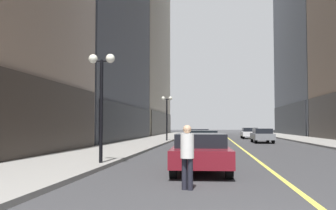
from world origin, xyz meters
name	(u,v)px	position (x,y,z in m)	size (l,w,h in m)	color
ground_plane	(232,141)	(0.00, 35.00, 0.00)	(200.00, 200.00, 0.00)	#38383A
sidewalk_left	(153,140)	(-8.25, 35.00, 0.07)	(4.50, 78.00, 0.15)	gray
sidewalk_right	(315,141)	(8.25, 35.00, 0.07)	(4.50, 78.00, 0.15)	gray
lane_centre_stripe	(232,141)	(0.00, 35.00, 0.00)	(0.16, 70.00, 0.01)	#E5D64C
building_left_mid	(86,2)	(-15.48, 34.50, 14.99)	(10.16, 24.00, 30.12)	#4C515B
building_left_far	(131,45)	(-16.02, 60.00, 15.76)	(11.25, 26.00, 31.66)	#B7AD99
car_maroon	(201,151)	(-2.48, 8.59, 0.72)	(2.09, 4.76, 1.32)	maroon
car_green	(203,141)	(-2.57, 17.02, 0.72)	(1.85, 4.07, 1.32)	#196038
car_blue	(199,137)	(-3.08, 24.66, 0.72)	(1.86, 4.20, 1.32)	navy
car_grey	(262,135)	(2.55, 31.16, 0.72)	(1.73, 4.64, 1.32)	slate
car_white	(250,133)	(2.50, 42.09, 0.72)	(1.94, 4.30, 1.32)	silver
pedestrian_in_white_shirt	(187,152)	(-2.70, 4.86, 0.94)	(0.45, 0.45, 1.62)	black
street_lamp_left_near	(101,84)	(-6.40, 9.84, 3.26)	(1.06, 0.36, 4.43)	black
street_lamp_left_far	(167,108)	(-6.40, 32.03, 3.26)	(1.06, 0.36, 4.43)	black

